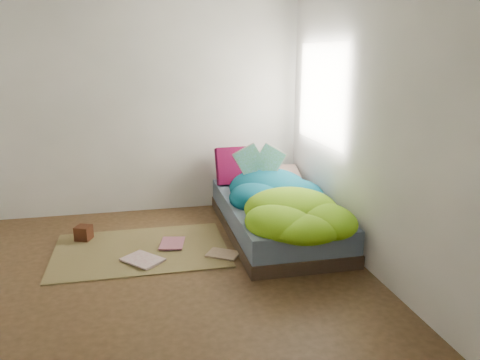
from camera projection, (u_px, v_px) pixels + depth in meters
name	position (u px, v px, depth m)	size (l,w,h in m)	color
ground	(160.00, 275.00, 3.92)	(3.50, 3.50, 0.00)	#3D2C17
room_walls	(152.00, 77.00, 3.51)	(3.54, 3.54, 2.62)	beige
bed	(275.00, 217.00, 4.81)	(1.00, 2.00, 0.34)	#342B1C
duvet	(283.00, 191.00, 4.52)	(0.96, 1.84, 0.34)	#085A7E
rug	(141.00, 250.00, 4.41)	(1.60, 1.10, 0.01)	brown
pillow_floral	(273.00, 176.00, 5.47)	(0.61, 0.38, 0.14)	beige
pillow_magenta	(235.00, 166.00, 5.37)	(0.42, 0.13, 0.42)	#49041F
open_book	(260.00, 151.00, 4.88)	(0.44, 0.10, 0.27)	#2C8732
wooden_box	(84.00, 233.00, 4.62)	(0.14, 0.14, 0.14)	#3A150D
floor_book_a	(132.00, 265.00, 4.05)	(0.25, 0.34, 0.03)	beige
floor_book_b	(160.00, 244.00, 4.50)	(0.22, 0.30, 0.03)	#B26770
floor_book_c	(219.00, 259.00, 4.18)	(0.20, 0.28, 0.02)	tan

